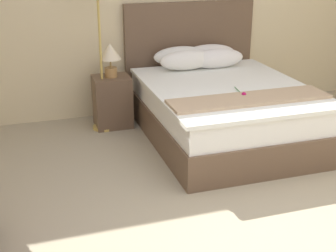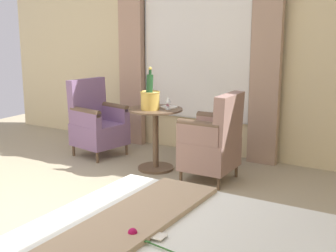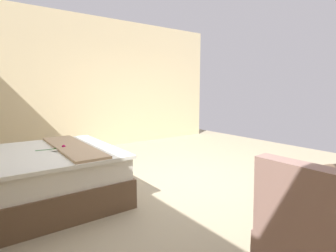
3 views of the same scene
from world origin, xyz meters
The scene contains 4 objects.
ground_plane centered at (0.00, 0.00, 0.00)m, with size 7.90×7.90×0.00m, color tan.
wall_far_side centered at (3.24, 0.00, 1.54)m, with size 0.12×6.52×3.08m.
bed centered at (0.51, 2.13, 0.38)m, with size 1.71×2.25×1.40m.
armchair_by_window centered at (-2.18, 0.72, 0.44)m, with size 0.58×0.55×0.97m.
Camera 3 is at (-2.90, 2.37, 1.38)m, focal length 28.00 mm.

